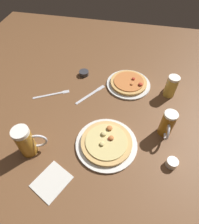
# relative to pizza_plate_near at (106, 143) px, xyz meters

# --- Properties ---
(ground_plane) EXTENTS (2.40, 2.40, 0.03)m
(ground_plane) POSITION_rel_pizza_plate_near_xyz_m (-0.08, 0.20, -0.03)
(ground_plane) COLOR brown
(pizza_plate_near) EXTENTS (0.33, 0.33, 0.05)m
(pizza_plate_near) POSITION_rel_pizza_plate_near_xyz_m (0.00, 0.00, 0.00)
(pizza_plate_near) COLOR silver
(pizza_plate_near) RESTS_ON ground_plane
(pizza_plate_far) EXTENTS (0.30, 0.30, 0.05)m
(pizza_plate_far) POSITION_rel_pizza_plate_near_xyz_m (0.06, 0.49, -0.00)
(pizza_plate_far) COLOR silver
(pizza_plate_far) RESTS_ON ground_plane
(beer_mug_dark) EXTENTS (0.07, 0.13, 0.16)m
(beer_mug_dark) POSITION_rel_pizza_plate_near_xyz_m (0.30, 0.14, 0.06)
(beer_mug_dark) COLOR #9E6619
(beer_mug_dark) RESTS_ON ground_plane
(beer_mug_amber) EXTENTS (0.14, 0.08, 0.18)m
(beer_mug_amber) POSITION_rel_pizza_plate_near_xyz_m (-0.38, -0.11, 0.07)
(beer_mug_amber) COLOR #B27A23
(beer_mug_amber) RESTS_ON ground_plane
(beer_mug_pale) EXTENTS (0.07, 0.13, 0.15)m
(beer_mug_pale) POSITION_rel_pizza_plate_near_xyz_m (0.33, 0.45, 0.06)
(beer_mug_pale) COLOR gold
(beer_mug_pale) RESTS_ON ground_plane
(ramekin_sauce) EXTENTS (0.06, 0.06, 0.04)m
(ramekin_sauce) POSITION_rel_pizza_plate_near_xyz_m (0.33, -0.05, 0.00)
(ramekin_sauce) COLOR white
(ramekin_sauce) RESTS_ON ground_plane
(ramekin_butter) EXTENTS (0.07, 0.07, 0.03)m
(ramekin_butter) POSITION_rel_pizza_plate_near_xyz_m (-0.26, 0.53, -0.00)
(ramekin_butter) COLOR #333338
(ramekin_butter) RESTS_ON ground_plane
(napkin_folded) EXTENTS (0.19, 0.20, 0.01)m
(napkin_folded) POSITION_rel_pizza_plate_near_xyz_m (-0.21, -0.25, -0.01)
(napkin_folded) COLOR silver
(napkin_folded) RESTS_ON ground_plane
(fork_left) EXTENTS (0.22, 0.13, 0.01)m
(fork_left) POSITION_rel_pizza_plate_near_xyz_m (-0.42, 0.29, -0.01)
(fork_left) COLOR silver
(fork_left) RESTS_ON ground_plane
(knife_right) EXTENTS (0.16, 0.21, 0.01)m
(knife_right) POSITION_rel_pizza_plate_near_xyz_m (-0.17, 0.35, -0.01)
(knife_right) COLOR silver
(knife_right) RESTS_ON ground_plane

